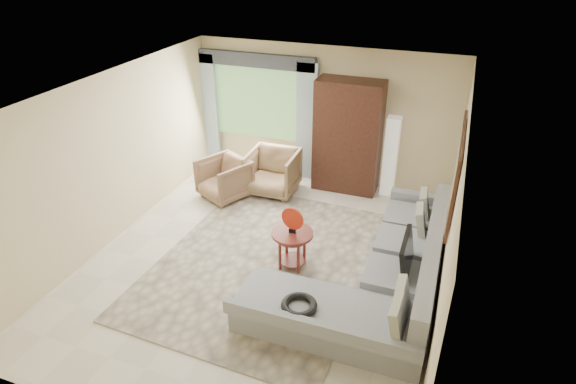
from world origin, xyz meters
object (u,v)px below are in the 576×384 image
at_px(sectional_sofa, 382,279).
at_px(floor_lamp, 390,157).
at_px(coffee_table, 292,249).
at_px(armchair_right, 273,172).
at_px(potted_plant, 220,165).
at_px(armchair_left, 224,179).
at_px(tv_screen, 407,254).
at_px(armoire, 348,137).

height_order(sectional_sofa, floor_lamp, floor_lamp).
height_order(coffee_table, armchair_right, armchair_right).
bearing_deg(armchair_right, potted_plant, 167.53).
xyz_separation_m(sectional_sofa, armchair_left, (-3.24, 1.77, 0.09)).
distance_m(tv_screen, armoire, 3.23).
bearing_deg(armchair_right, floor_lamp, 17.67).
relative_size(tv_screen, armchair_right, 0.82).
bearing_deg(tv_screen, potted_plant, 148.36).
bearing_deg(sectional_sofa, armchair_left, 151.37).
relative_size(sectional_sofa, armchair_right, 3.82).
xyz_separation_m(tv_screen, armchair_left, (-3.50, 1.72, -0.35)).
relative_size(sectional_sofa, coffee_table, 5.76).
bearing_deg(sectional_sofa, armoire, 113.06).
bearing_deg(potted_plant, sectional_sofa, -33.99).
bearing_deg(sectional_sofa, armchair_right, 137.64).
xyz_separation_m(armchair_left, armoire, (2.00, 1.13, 0.68)).
relative_size(armchair_left, armchair_right, 0.90).
height_order(sectional_sofa, tv_screen, tv_screen).
distance_m(sectional_sofa, potted_plant, 4.46).
relative_size(tv_screen, coffee_table, 1.23).
distance_m(armchair_right, potted_plant, 1.26).
xyz_separation_m(tv_screen, floor_lamp, (-0.70, 2.91, 0.03)).
xyz_separation_m(tv_screen, armoire, (-1.50, 2.85, 0.33)).
bearing_deg(tv_screen, armoire, 117.78).
relative_size(coffee_table, floor_lamp, 0.40).
bearing_deg(armchair_right, armoire, 26.11).
bearing_deg(sectional_sofa, tv_screen, 10.65).
distance_m(sectional_sofa, armoire, 3.24).
distance_m(armchair_left, floor_lamp, 3.07).
distance_m(sectional_sofa, armchair_left, 3.69).
relative_size(tv_screen, armoire, 0.35).
relative_size(coffee_table, potted_plant, 1.19).
height_order(sectional_sofa, potted_plant, sectional_sofa).
bearing_deg(floor_lamp, armchair_left, -156.98).
bearing_deg(armoire, coffee_table, -92.36).
relative_size(tv_screen, potted_plant, 1.46).
bearing_deg(potted_plant, armchair_left, -57.53).
bearing_deg(armoire, armchair_left, -150.55).
height_order(armoire, floor_lamp, armoire).
height_order(potted_plant, armoire, armoire).
height_order(armchair_right, armoire, armoire).
xyz_separation_m(armchair_left, armchair_right, (0.76, 0.49, 0.04)).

